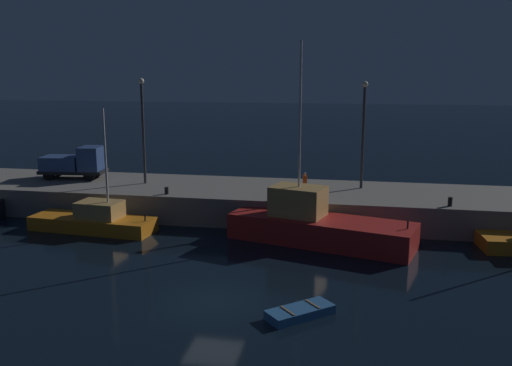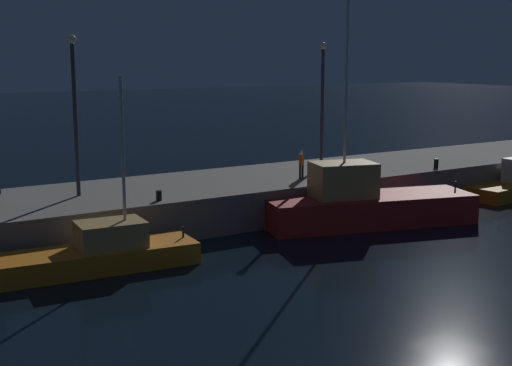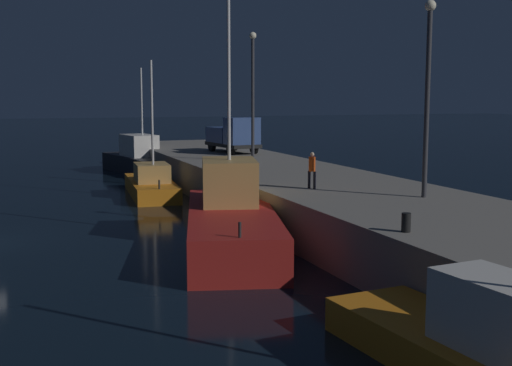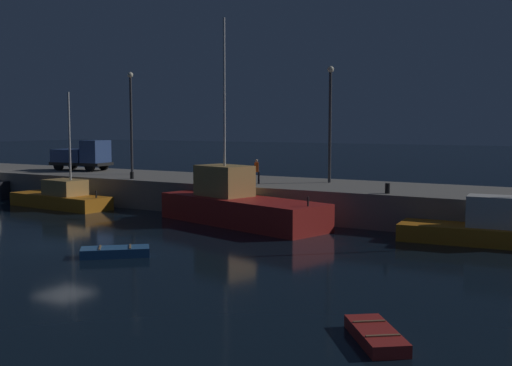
{
  "view_description": "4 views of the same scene",
  "coord_description": "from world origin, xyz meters",
  "px_view_note": "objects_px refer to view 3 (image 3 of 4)",
  "views": [
    {
      "loc": [
        6.25,
        -22.63,
        10.4
      ],
      "look_at": [
        -0.5,
        13.47,
        2.86
      ],
      "focal_mm": 38.22,
      "sensor_mm": 36.0,
      "label": 1
    },
    {
      "loc": [
        -20.53,
        -18.15,
        8.91
      ],
      "look_at": [
        -0.17,
        14.11,
        2.02
      ],
      "focal_mm": 49.47,
      "sensor_mm": 36.0,
      "label": 2
    },
    {
      "loc": [
        28.49,
        1.59,
        6.04
      ],
      "look_at": [
        0.72,
        12.17,
        2.09
      ],
      "focal_mm": 45.94,
      "sensor_mm": 36.0,
      "label": 3
    },
    {
      "loc": [
        23.46,
        -21.39,
        5.9
      ],
      "look_at": [
        4.65,
        10.8,
        2.4
      ],
      "focal_mm": 43.93,
      "sensor_mm": 36.0,
      "label": 4
    }
  ],
  "objects_px": {
    "fishing_trawler_red": "(151,184)",
    "utility_truck": "(234,135)",
    "dockworker": "(312,168)",
    "fishing_boat_orange": "(231,220)",
    "bollard_central": "(217,164)",
    "lamp_post_west": "(253,86)",
    "fishing_boat_white": "(484,348)",
    "lamp_post_east": "(428,83)",
    "fishing_boat_blue": "(137,159)",
    "bollard_east": "(406,223)"
  },
  "relations": [
    {
      "from": "fishing_boat_orange",
      "to": "utility_truck",
      "type": "bearing_deg",
      "value": 160.75
    },
    {
      "from": "dockworker",
      "to": "fishing_trawler_red",
      "type": "bearing_deg",
      "value": -162.33
    },
    {
      "from": "lamp_post_west",
      "to": "utility_truck",
      "type": "height_order",
      "value": "lamp_post_west"
    },
    {
      "from": "bollard_east",
      "to": "utility_truck",
      "type": "bearing_deg",
      "value": 171.56
    },
    {
      "from": "fishing_boat_white",
      "to": "lamp_post_east",
      "type": "distance_m",
      "value": 14.17
    },
    {
      "from": "lamp_post_east",
      "to": "fishing_trawler_red",
      "type": "bearing_deg",
      "value": -156.8
    },
    {
      "from": "fishing_boat_orange",
      "to": "fishing_boat_blue",
      "type": "bearing_deg",
      "value": 177.28
    },
    {
      "from": "lamp_post_east",
      "to": "lamp_post_west",
      "type": "bearing_deg",
      "value": -175.59
    },
    {
      "from": "fishing_boat_orange",
      "to": "utility_truck",
      "type": "distance_m",
      "value": 20.98
    },
    {
      "from": "utility_truck",
      "to": "fishing_boat_white",
      "type": "bearing_deg",
      "value": -10.09
    },
    {
      "from": "fishing_trawler_red",
      "to": "dockworker",
      "type": "bearing_deg",
      "value": 17.67
    },
    {
      "from": "fishing_boat_orange",
      "to": "bollard_east",
      "type": "bearing_deg",
      "value": 18.48
    },
    {
      "from": "fishing_boat_blue",
      "to": "dockworker",
      "type": "relative_size",
      "value": 5.72
    },
    {
      "from": "fishing_boat_orange",
      "to": "fishing_trawler_red",
      "type": "bearing_deg",
      "value": -179.35
    },
    {
      "from": "fishing_boat_white",
      "to": "lamp_post_west",
      "type": "relative_size",
      "value": 1.04
    },
    {
      "from": "bollard_central",
      "to": "bollard_east",
      "type": "xyz_separation_m",
      "value": [
        18.86,
        -0.01,
        0.04
      ]
    },
    {
      "from": "lamp_post_east",
      "to": "dockworker",
      "type": "distance_m",
      "value": 6.13
    },
    {
      "from": "fishing_boat_orange",
      "to": "utility_truck",
      "type": "height_order",
      "value": "fishing_boat_orange"
    },
    {
      "from": "dockworker",
      "to": "bollard_central",
      "type": "bearing_deg",
      "value": -171.65
    },
    {
      "from": "fishing_trawler_red",
      "to": "lamp_post_west",
      "type": "bearing_deg",
      "value": 79.52
    },
    {
      "from": "lamp_post_east",
      "to": "dockworker",
      "type": "height_order",
      "value": "lamp_post_east"
    },
    {
      "from": "fishing_trawler_red",
      "to": "fishing_boat_orange",
      "type": "distance_m",
      "value": 14.69
    },
    {
      "from": "lamp_post_west",
      "to": "utility_truck",
      "type": "relative_size",
      "value": 1.49
    },
    {
      "from": "lamp_post_west",
      "to": "dockworker",
      "type": "relative_size",
      "value": 4.92
    },
    {
      "from": "fishing_trawler_red",
      "to": "lamp_post_east",
      "type": "height_order",
      "value": "lamp_post_east"
    },
    {
      "from": "fishing_trawler_red",
      "to": "fishing_boat_blue",
      "type": "distance_m",
      "value": 12.35
    },
    {
      "from": "dockworker",
      "to": "fishing_boat_orange",
      "type": "bearing_deg",
      "value": -74.34
    },
    {
      "from": "lamp_post_east",
      "to": "dockworker",
      "type": "relative_size",
      "value": 4.81
    },
    {
      "from": "fishing_boat_orange",
      "to": "dockworker",
      "type": "distance_m",
      "value": 4.67
    },
    {
      "from": "fishing_boat_blue",
      "to": "bollard_central",
      "type": "height_order",
      "value": "fishing_boat_blue"
    },
    {
      "from": "fishing_trawler_red",
      "to": "utility_truck",
      "type": "bearing_deg",
      "value": 125.42
    },
    {
      "from": "dockworker",
      "to": "lamp_post_east",
      "type": "bearing_deg",
      "value": 39.26
    },
    {
      "from": "lamp_post_east",
      "to": "fishing_boat_white",
      "type": "bearing_deg",
      "value": -29.52
    },
    {
      "from": "fishing_boat_blue",
      "to": "fishing_boat_white",
      "type": "bearing_deg",
      "value": -0.54
    },
    {
      "from": "fishing_trawler_red",
      "to": "bollard_east",
      "type": "height_order",
      "value": "fishing_trawler_red"
    },
    {
      "from": "fishing_boat_white",
      "to": "utility_truck",
      "type": "distance_m",
      "value": 34.26
    },
    {
      "from": "fishing_trawler_red",
      "to": "utility_truck",
      "type": "xyz_separation_m",
      "value": [
        -5.01,
        7.05,
        2.53
      ]
    },
    {
      "from": "lamp_post_east",
      "to": "utility_truck",
      "type": "distance_m",
      "value": 22.62
    },
    {
      "from": "bollard_east",
      "to": "fishing_trawler_red",
      "type": "bearing_deg",
      "value": -172.76
    },
    {
      "from": "utility_truck",
      "to": "bollard_central",
      "type": "bearing_deg",
      "value": -24.57
    },
    {
      "from": "lamp_post_west",
      "to": "lamp_post_east",
      "type": "xyz_separation_m",
      "value": [
        16.21,
        1.25,
        -0.1
      ]
    },
    {
      "from": "utility_truck",
      "to": "dockworker",
      "type": "xyz_separation_m",
      "value": [
        18.54,
        -2.74,
        -0.33
      ]
    },
    {
      "from": "fishing_boat_orange",
      "to": "lamp_post_west",
      "type": "height_order",
      "value": "fishing_boat_orange"
    },
    {
      "from": "fishing_boat_orange",
      "to": "lamp_post_west",
      "type": "xyz_separation_m",
      "value": [
        -13.54,
        6.03,
        5.52
      ]
    },
    {
      "from": "fishing_trawler_red",
      "to": "lamp_post_east",
      "type": "relative_size",
      "value": 1.11
    },
    {
      "from": "dockworker",
      "to": "bollard_central",
      "type": "relative_size",
      "value": 3.26
    },
    {
      "from": "utility_truck",
      "to": "bollard_central",
      "type": "relative_size",
      "value": 10.77
    },
    {
      "from": "fishing_trawler_red",
      "to": "dockworker",
      "type": "xyz_separation_m",
      "value": [
        13.53,
        4.31,
        2.21
      ]
    },
    {
      "from": "lamp_post_west",
      "to": "dockworker",
      "type": "bearing_deg",
      "value": -8.65
    },
    {
      "from": "fishing_trawler_red",
      "to": "utility_truck",
      "type": "distance_m",
      "value": 9.01
    }
  ]
}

